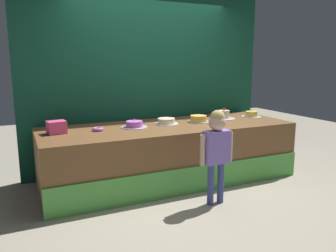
{
  "coord_description": "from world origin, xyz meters",
  "views": [
    {
      "loc": [
        -1.89,
        -3.46,
        1.62
      ],
      "look_at": [
        -0.13,
        0.36,
        0.81
      ],
      "focal_mm": 35.68,
      "sensor_mm": 36.0,
      "label": 1
    }
  ],
  "objects_px": {
    "pink_box": "(57,127)",
    "donut": "(98,129)",
    "child_figure": "(217,144)",
    "cake_far_left": "(134,125)",
    "cake_center": "(198,119)",
    "cake_far_right": "(251,115)",
    "cake_left": "(166,121)",
    "cake_right": "(224,115)"
  },
  "relations": [
    {
      "from": "cake_left",
      "to": "cake_center",
      "type": "height_order",
      "value": "cake_center"
    },
    {
      "from": "cake_right",
      "to": "cake_far_right",
      "type": "bearing_deg",
      "value": -4.54
    },
    {
      "from": "child_figure",
      "to": "pink_box",
      "type": "distance_m",
      "value": 1.92
    },
    {
      "from": "pink_box",
      "to": "cake_right",
      "type": "distance_m",
      "value": 2.43
    },
    {
      "from": "child_figure",
      "to": "cake_far_left",
      "type": "relative_size",
      "value": 3.16
    },
    {
      "from": "donut",
      "to": "cake_left",
      "type": "xyz_separation_m",
      "value": [
        0.97,
        0.06,
        0.02
      ]
    },
    {
      "from": "child_figure",
      "to": "cake_far_right",
      "type": "height_order",
      "value": "child_figure"
    },
    {
      "from": "child_figure",
      "to": "donut",
      "type": "height_order",
      "value": "child_figure"
    },
    {
      "from": "pink_box",
      "to": "cake_far_right",
      "type": "relative_size",
      "value": 0.69
    },
    {
      "from": "donut",
      "to": "cake_right",
      "type": "xyz_separation_m",
      "value": [
        1.94,
        0.08,
        0.03
      ]
    },
    {
      "from": "pink_box",
      "to": "child_figure",
      "type": "bearing_deg",
      "value": -33.4
    },
    {
      "from": "cake_far_left",
      "to": "cake_center",
      "type": "distance_m",
      "value": 0.97
    },
    {
      "from": "cake_right",
      "to": "cake_far_right",
      "type": "height_order",
      "value": "cake_right"
    },
    {
      "from": "pink_box",
      "to": "donut",
      "type": "bearing_deg",
      "value": -6.02
    },
    {
      "from": "child_figure",
      "to": "cake_left",
      "type": "relative_size",
      "value": 3.36
    },
    {
      "from": "cake_right",
      "to": "cake_center",
      "type": "bearing_deg",
      "value": -171.44
    },
    {
      "from": "child_figure",
      "to": "donut",
      "type": "xyz_separation_m",
      "value": [
        -1.11,
        1.0,
        0.08
      ]
    },
    {
      "from": "cake_center",
      "to": "cake_far_right",
      "type": "xyz_separation_m",
      "value": [
        0.97,
        0.03,
        -0.01
      ]
    },
    {
      "from": "cake_center",
      "to": "cake_right",
      "type": "height_order",
      "value": "cake_right"
    },
    {
      "from": "cake_far_left",
      "to": "cake_center",
      "type": "xyz_separation_m",
      "value": [
        0.97,
        -0.0,
        0.01
      ]
    },
    {
      "from": "donut",
      "to": "cake_far_right",
      "type": "distance_m",
      "value": 2.43
    },
    {
      "from": "pink_box",
      "to": "cake_far_left",
      "type": "height_order",
      "value": "pink_box"
    },
    {
      "from": "donut",
      "to": "cake_far_left",
      "type": "bearing_deg",
      "value": 1.21
    },
    {
      "from": "cake_far_left",
      "to": "cake_center",
      "type": "relative_size",
      "value": 1.13
    },
    {
      "from": "cake_right",
      "to": "cake_far_right",
      "type": "relative_size",
      "value": 1.11
    },
    {
      "from": "cake_center",
      "to": "child_figure",
      "type": "bearing_deg",
      "value": -108.86
    },
    {
      "from": "cake_center",
      "to": "cake_far_right",
      "type": "bearing_deg",
      "value": 2.04
    },
    {
      "from": "pink_box",
      "to": "donut",
      "type": "relative_size",
      "value": 1.52
    },
    {
      "from": "donut",
      "to": "cake_center",
      "type": "relative_size",
      "value": 0.46
    },
    {
      "from": "donut",
      "to": "cake_far_left",
      "type": "distance_m",
      "value": 0.49
    },
    {
      "from": "donut",
      "to": "cake_far_right",
      "type": "relative_size",
      "value": 0.45
    },
    {
      "from": "child_figure",
      "to": "cake_far_left",
      "type": "bearing_deg",
      "value": 121.73
    },
    {
      "from": "donut",
      "to": "cake_far_right",
      "type": "height_order",
      "value": "cake_far_right"
    },
    {
      "from": "child_figure",
      "to": "donut",
      "type": "bearing_deg",
      "value": 137.96
    },
    {
      "from": "cake_left",
      "to": "cake_right",
      "type": "height_order",
      "value": "cake_right"
    },
    {
      "from": "cake_far_right",
      "to": "cake_left",
      "type": "bearing_deg",
      "value": 179.48
    },
    {
      "from": "child_figure",
      "to": "cake_right",
      "type": "bearing_deg",
      "value": 52.52
    },
    {
      "from": "cake_far_left",
      "to": "cake_center",
      "type": "height_order",
      "value": "cake_far_left"
    },
    {
      "from": "cake_far_left",
      "to": "cake_far_right",
      "type": "distance_m",
      "value": 1.94
    },
    {
      "from": "donut",
      "to": "cake_left",
      "type": "height_order",
      "value": "cake_left"
    },
    {
      "from": "cake_far_right",
      "to": "cake_center",
      "type": "bearing_deg",
      "value": -177.96
    },
    {
      "from": "cake_far_left",
      "to": "child_figure",
      "type": "bearing_deg",
      "value": -58.27
    }
  ]
}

